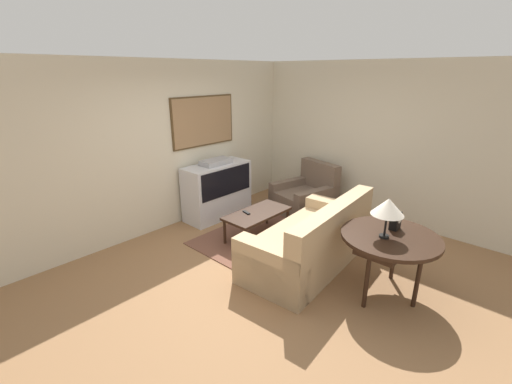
% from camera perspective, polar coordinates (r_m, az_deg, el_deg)
% --- Properties ---
extents(ground_plane, '(12.00, 12.00, 0.00)m').
position_cam_1_polar(ground_plane, '(4.78, 1.79, -12.23)').
color(ground_plane, '#8E6642').
extents(wall_back, '(12.00, 0.10, 2.70)m').
position_cam_1_polar(wall_back, '(5.81, -14.20, 7.43)').
color(wall_back, beige).
rests_on(wall_back, ground_plane).
extents(wall_right, '(0.06, 12.00, 2.70)m').
position_cam_1_polar(wall_right, '(6.41, 17.65, 8.14)').
color(wall_right, beige).
rests_on(wall_right, ground_plane).
extents(area_rug, '(1.93, 1.53, 0.01)m').
position_cam_1_polar(area_rug, '(5.50, 0.98, -7.59)').
color(area_rug, brown).
rests_on(area_rug, ground_plane).
extents(tv, '(1.23, 0.53, 1.06)m').
position_cam_1_polar(tv, '(6.18, -6.46, 0.36)').
color(tv, silver).
rests_on(tv, ground_plane).
extents(couch, '(2.07, 1.12, 0.94)m').
position_cam_1_polar(couch, '(4.73, 9.13, -8.33)').
color(couch, tan).
rests_on(couch, ground_plane).
extents(armchair, '(1.15, 1.09, 0.91)m').
position_cam_1_polar(armchair, '(6.50, 8.24, -0.80)').
color(armchair, brown).
rests_on(armchair, ground_plane).
extents(coffee_table, '(1.09, 0.54, 0.44)m').
position_cam_1_polar(coffee_table, '(5.35, 0.21, -3.84)').
color(coffee_table, black).
rests_on(coffee_table, ground_plane).
extents(console_table, '(1.10, 1.10, 0.77)m').
position_cam_1_polar(console_table, '(4.19, 21.49, -7.59)').
color(console_table, black).
rests_on(console_table, ground_plane).
extents(table_lamp, '(0.35, 0.35, 0.46)m').
position_cam_1_polar(table_lamp, '(3.95, 21.15, -2.37)').
color(table_lamp, black).
rests_on(table_lamp, console_table).
extents(mantel_clock, '(0.14, 0.10, 0.21)m').
position_cam_1_polar(mantel_clock, '(4.30, 22.23, -4.46)').
color(mantel_clock, black).
rests_on(mantel_clock, console_table).
extents(remote, '(0.08, 0.17, 0.02)m').
position_cam_1_polar(remote, '(5.30, -1.62, -3.42)').
color(remote, black).
rests_on(remote, coffee_table).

